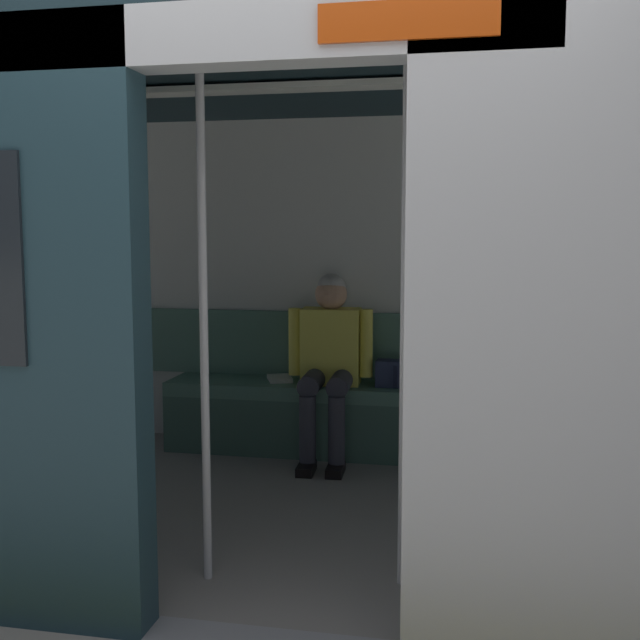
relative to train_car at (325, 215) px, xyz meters
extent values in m
cube|color=silver|center=(-1.00, 1.29, -0.45)|extent=(0.94, 0.12, 2.23)
cube|color=black|center=(-1.00, 1.30, -0.18)|extent=(0.52, 0.02, 0.55)
cube|color=silver|center=(-0.06, 1.27, 0.57)|extent=(1.87, 0.16, 0.20)
cube|color=#BF3F0C|center=(-0.53, 1.36, 0.57)|extent=(0.56, 0.02, 0.12)
cube|color=#15272E|center=(-0.06, -0.09, 0.73)|extent=(6.40, 2.88, 0.12)
cube|color=gray|center=(-0.06, -0.09, -1.56)|extent=(6.08, 2.72, 0.01)
cube|color=silver|center=(-0.06, -1.45, -0.45)|extent=(6.08, 0.10, 2.23)
cube|color=#4C7566|center=(-0.06, -1.39, -0.86)|extent=(3.52, 0.06, 0.45)
cube|color=white|center=(-0.06, -0.09, 0.64)|extent=(4.48, 0.16, 0.03)
cube|color=#4C7566|center=(-0.06, -1.17, -1.13)|extent=(2.69, 0.44, 0.09)
cube|color=#39574C|center=(-0.06, -0.97, -1.37)|extent=(2.69, 0.04, 0.38)
cube|color=#D8CC4C|center=(0.19, -1.15, -0.84)|extent=(0.39, 0.24, 0.50)
sphere|color=tan|center=(0.19, -1.15, -0.49)|extent=(0.21, 0.21, 0.21)
sphere|color=#B2ADA8|center=(0.19, -1.16, -0.45)|extent=(0.19, 0.19, 0.19)
cylinder|color=#D8CC4C|center=(-0.05, -1.13, -0.81)|extent=(0.08, 0.08, 0.44)
cylinder|color=#D8CC4C|center=(0.42, -1.11, -0.81)|extent=(0.08, 0.08, 0.44)
cylinder|color=#2D2D38|center=(0.08, -0.95, -1.04)|extent=(0.16, 0.41, 0.14)
cylinder|color=#2D2D38|center=(0.26, -0.94, -1.04)|extent=(0.16, 0.41, 0.14)
cylinder|color=#2D2D38|center=(0.07, -0.75, -1.30)|extent=(0.10, 0.10, 0.43)
cylinder|color=#2D2D38|center=(0.25, -0.74, -1.30)|extent=(0.10, 0.10, 0.43)
cube|color=black|center=(0.07, -0.70, -1.53)|extent=(0.11, 0.22, 0.06)
cube|color=black|center=(0.25, -0.69, -1.53)|extent=(0.11, 0.22, 0.06)
cube|color=#262D4C|center=(-0.25, -1.15, -1.00)|extent=(0.26, 0.14, 0.17)
cube|color=#1A2035|center=(-0.25, -1.07, -1.01)|extent=(0.02, 0.01, 0.14)
cube|color=silver|center=(0.54, -1.19, -1.07)|extent=(0.22, 0.26, 0.03)
cylinder|color=silver|center=(0.35, 0.81, -0.46)|extent=(0.04, 0.04, 2.21)
cylinder|color=silver|center=(-0.47, 0.69, -0.46)|extent=(0.04, 0.04, 2.21)
camera|label=1|loc=(-0.76, 3.87, -0.07)|focal=44.16mm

